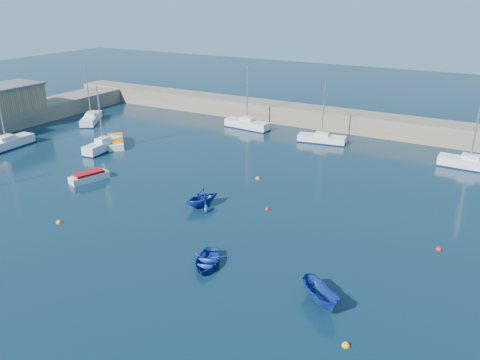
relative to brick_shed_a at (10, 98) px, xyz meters
The scene contains 19 objects.
ground 48.55m from the brick_shed_a, 29.74° to the right, with size 220.00×220.00×0.00m, color #0B2131.
back_wall 47.50m from the brick_shed_a, 27.65° to the left, with size 96.00×4.50×2.60m, color #706555.
brick_shed_a is the anchor object (origin of this frame).
sailboat_2 12.57m from the brick_shed_a, 40.87° to the right, with size 2.41×7.36×9.54m.
sailboat_3 20.93m from the brick_shed_a, ahead, with size 2.23×6.14×8.10m.
sailboat_4 11.75m from the brick_shed_a, 37.47° to the left, with size 5.52×6.90×9.13m.
sailboat_5 35.20m from the brick_shed_a, 26.17° to the left, with size 6.97×2.49×9.06m.
sailboat_6 45.78m from the brick_shed_a, 18.04° to the left, with size 6.41×2.68×8.15m.
sailboat_7 62.83m from the brick_shed_a, 11.88° to the left, with size 6.70×2.05×8.80m.
motorboat_1 28.92m from the brick_shed_a, 22.05° to the right, with size 2.60×4.26×0.99m.
motorboat_2 20.62m from the brick_shed_a, ahead, with size 5.19×5.27×1.13m.
dinghy_center 50.31m from the brick_shed_a, 21.87° to the right, with size 2.59×3.63×0.75m, color navy.
dinghy_left 42.03m from the brick_shed_a, 14.35° to the right, with size 3.00×3.47×1.83m, color navy.
dinghy_right 58.62m from the brick_shed_a, 18.93° to the right, with size 1.37×3.64×1.41m, color navy.
buoy_0 37.20m from the brick_shed_a, 31.26° to the right, with size 0.49×0.49×0.49m, color orange.
buoy_1 47.07m from the brick_shed_a, ahead, with size 0.39×0.39×0.39m, color red.
buoy_2 62.10m from the brick_shed_a, 20.68° to the right, with size 0.47×0.47×0.47m, color orange.
buoy_3 42.17m from the brick_shed_a, ahead, with size 0.48×0.48×0.48m, color orange.
buoy_4 61.68m from the brick_shed_a, ahead, with size 0.44×0.44×0.44m, color red.
Camera 1 is at (21.00, -19.12, 18.51)m, focal length 35.00 mm.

